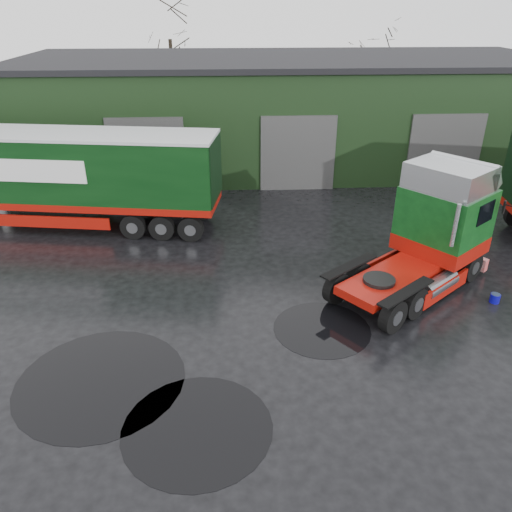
{
  "coord_description": "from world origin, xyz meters",
  "views": [
    {
      "loc": [
        -1.69,
        -12.1,
        9.29
      ],
      "look_at": [
        -0.87,
        2.67,
        1.7
      ],
      "focal_mm": 35.0,
      "sensor_mm": 36.0,
      "label": 1
    }
  ],
  "objects_px": {
    "wash_bucket": "(495,298)",
    "tree_back_b": "(371,77)",
    "trailer_left": "(63,180)",
    "warehouse": "(286,110)",
    "hero_tractor": "(413,235)",
    "tree_back_a": "(172,65)"
  },
  "relations": [
    {
      "from": "warehouse",
      "to": "wash_bucket",
      "type": "distance_m",
      "value": 18.98
    },
    {
      "from": "wash_bucket",
      "to": "tree_back_a",
      "type": "relative_size",
      "value": 0.04
    },
    {
      "from": "trailer_left",
      "to": "tree_back_a",
      "type": "relative_size",
      "value": 1.47
    },
    {
      "from": "wash_bucket",
      "to": "tree_back_b",
      "type": "relative_size",
      "value": 0.04
    },
    {
      "from": "tree_back_a",
      "to": "wash_bucket",
      "type": "bearing_deg",
      "value": -64.48
    },
    {
      "from": "warehouse",
      "to": "wash_bucket",
      "type": "relative_size",
      "value": 97.35
    },
    {
      "from": "warehouse",
      "to": "hero_tractor",
      "type": "bearing_deg",
      "value": -81.64
    },
    {
      "from": "trailer_left",
      "to": "tree_back_b",
      "type": "height_order",
      "value": "tree_back_b"
    },
    {
      "from": "warehouse",
      "to": "hero_tractor",
      "type": "distance_m",
      "value": 17.23
    },
    {
      "from": "tree_back_a",
      "to": "tree_back_b",
      "type": "relative_size",
      "value": 1.27
    },
    {
      "from": "hero_tractor",
      "to": "tree_back_b",
      "type": "xyz_separation_m",
      "value": [
        5.5,
        27.02,
        1.57
      ]
    },
    {
      "from": "hero_tractor",
      "to": "trailer_left",
      "type": "relative_size",
      "value": 0.5
    },
    {
      "from": "tree_back_b",
      "to": "hero_tractor",
      "type": "bearing_deg",
      "value": -101.51
    },
    {
      "from": "wash_bucket",
      "to": "tree_back_a",
      "type": "bearing_deg",
      "value": 115.52
    },
    {
      "from": "hero_tractor",
      "to": "wash_bucket",
      "type": "bearing_deg",
      "value": 33.52
    },
    {
      "from": "hero_tractor",
      "to": "tree_back_a",
      "type": "distance_m",
      "value": 29.1
    },
    {
      "from": "wash_bucket",
      "to": "warehouse",
      "type": "bearing_deg",
      "value": 106.59
    },
    {
      "from": "trailer_left",
      "to": "wash_bucket",
      "type": "xyz_separation_m",
      "value": [
        16.45,
        -7.61,
        -2.02
      ]
    },
    {
      "from": "wash_bucket",
      "to": "tree_back_b",
      "type": "distance_m",
      "value": 28.32
    },
    {
      "from": "warehouse",
      "to": "trailer_left",
      "type": "distance_m",
      "value": 15.21
    },
    {
      "from": "wash_bucket",
      "to": "tree_back_b",
      "type": "bearing_deg",
      "value": 84.59
    },
    {
      "from": "hero_tractor",
      "to": "tree_back_b",
      "type": "relative_size",
      "value": 0.94
    }
  ]
}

